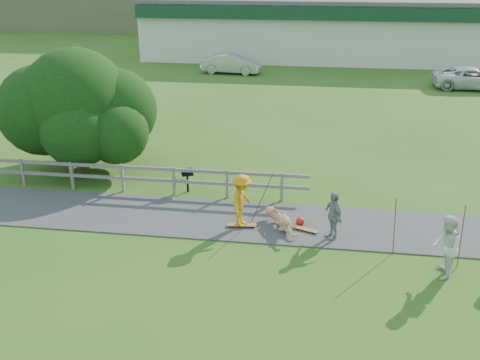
% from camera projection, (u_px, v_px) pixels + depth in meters
% --- Properties ---
extents(ground, '(260.00, 260.00, 0.00)m').
position_uv_depth(ground, '(210.00, 241.00, 16.74)').
color(ground, '#2C5518').
rests_on(ground, ground).
extents(path, '(34.00, 3.00, 0.04)m').
position_uv_depth(path, '(219.00, 219.00, 18.10)').
color(path, '#353537').
rests_on(path, ground).
extents(fence, '(15.05, 0.10, 1.10)m').
position_uv_depth(fence, '(106.00, 173.00, 20.09)').
color(fence, '#5F5A53').
rests_on(fence, ground).
extents(strip_mall, '(32.50, 10.75, 5.10)m').
position_uv_depth(strip_mall, '(330.00, 27.00, 47.18)').
color(strip_mall, silver).
rests_on(strip_mall, ground).
extents(skater_rider, '(0.89, 1.25, 1.75)m').
position_uv_depth(skater_rider, '(242.00, 203.00, 17.22)').
color(skater_rider, orange).
rests_on(skater_rider, ground).
extents(skater_fallen, '(1.72, 1.27, 0.64)m').
position_uv_depth(skater_fallen, '(282.00, 220.00, 17.35)').
color(skater_fallen, tan).
rests_on(skater_fallen, ground).
extents(spectator_a, '(0.78, 0.95, 1.82)m').
position_uv_depth(spectator_a, '(446.00, 247.00, 14.53)').
color(spectator_a, silver).
rests_on(spectator_a, ground).
extents(spectator_b, '(0.77, 1.01, 1.60)m').
position_uv_depth(spectator_b, '(333.00, 216.00, 16.57)').
color(spectator_b, gray).
rests_on(spectator_b, ground).
extents(car_silver, '(4.66, 1.98, 1.50)m').
position_uv_depth(car_silver, '(231.00, 64.00, 40.94)').
color(car_silver, '#BABCC2').
rests_on(car_silver, ground).
extents(car_white, '(5.18, 2.41, 1.43)m').
position_uv_depth(car_white, '(472.00, 78.00, 36.04)').
color(car_white, silver).
rests_on(car_white, ground).
extents(tree, '(6.99, 6.99, 3.93)m').
position_uv_depth(tree, '(79.00, 123.00, 21.84)').
color(tree, black).
rests_on(tree, ground).
extents(bbq, '(0.51, 0.46, 0.90)m').
position_uv_depth(bbq, '(188.00, 181.00, 20.10)').
color(bbq, black).
rests_on(bbq, ground).
extents(longboard_rider, '(0.97, 0.33, 0.11)m').
position_uv_depth(longboard_rider, '(242.00, 226.00, 17.53)').
color(longboard_rider, brown).
rests_on(longboard_rider, ground).
extents(longboard_fallen, '(0.83, 0.47, 0.09)m').
position_uv_depth(longboard_fallen, '(306.00, 231.00, 17.26)').
color(longboard_fallen, brown).
rests_on(longboard_fallen, ground).
extents(helmet, '(0.28, 0.28, 0.28)m').
position_uv_depth(helmet, '(300.00, 221.00, 17.66)').
color(helmet, red).
rests_on(helmet, ground).
extents(pole_rider, '(0.03, 0.03, 1.93)m').
position_uv_depth(pole_rider, '(262.00, 197.00, 17.47)').
color(pole_rider, brown).
rests_on(pole_rider, ground).
extents(pole_spec_left, '(0.03, 0.03, 1.83)m').
position_uv_depth(pole_spec_left, '(395.00, 226.00, 15.65)').
color(pole_spec_left, brown).
rests_on(pole_spec_left, ground).
extents(pole_spec_right, '(0.03, 0.03, 1.98)m').
position_uv_depth(pole_spec_right, '(461.00, 237.00, 14.90)').
color(pole_spec_right, brown).
rests_on(pole_spec_right, ground).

